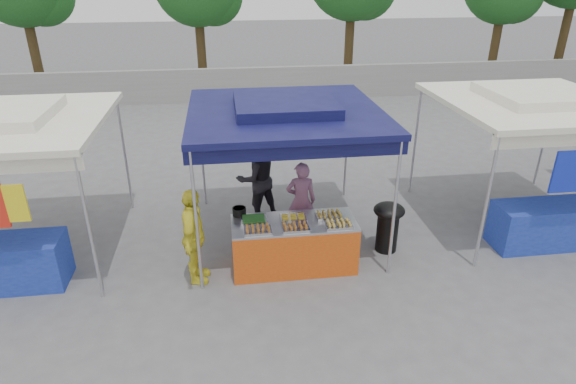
{
  "coord_description": "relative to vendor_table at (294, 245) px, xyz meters",
  "views": [
    {
      "loc": [
        -1.01,
        -6.77,
        4.56
      ],
      "look_at": [
        0.0,
        0.6,
        1.05
      ],
      "focal_mm": 30.0,
      "sensor_mm": 36.0,
      "label": 1
    }
  ],
  "objects": [
    {
      "name": "cooking_pot",
      "position": [
        -0.85,
        0.35,
        0.49
      ],
      "size": [
        0.22,
        0.22,
        0.13
      ],
      "primitive_type": "cylinder",
      "color": "black",
      "rests_on": "vendor_table"
    },
    {
      "name": "food_tray_fr",
      "position": [
        0.67,
        -0.24,
        0.46
      ],
      "size": [
        0.42,
        0.3,
        0.07
      ],
      "color": "silver",
      "rests_on": "vendor_table"
    },
    {
      "name": "neighbor_stall_left",
      "position": [
        -4.5,
        0.67,
        1.18
      ],
      "size": [
        3.2,
        3.2,
        2.57
      ],
      "color": "#BAB9C1",
      "rests_on": "ground_plane"
    },
    {
      "name": "vendor_table",
      "position": [
        0.0,
        0.0,
        0.0
      ],
      "size": [
        2.0,
        0.8,
        0.85
      ],
      "color": "#BF4611",
      "rests_on": "ground_plane"
    },
    {
      "name": "ground_plane",
      "position": [
        0.0,
        0.1,
        -0.43
      ],
      "size": [
        80.0,
        80.0,
        0.0
      ],
      "primitive_type": "plane",
      "color": "#59595B"
    },
    {
      "name": "food_tray_fm",
      "position": [
        -0.01,
        -0.24,
        0.46
      ],
      "size": [
        0.42,
        0.3,
        0.07
      ],
      "color": "silver",
      "rests_on": "vendor_table"
    },
    {
      "name": "skewer_cup",
      "position": [
        -0.09,
        -0.17,
        0.47
      ],
      "size": [
        0.08,
        0.08,
        0.09
      ],
      "primitive_type": "cylinder",
      "color": "#BAB9C1",
      "rests_on": "vendor_table"
    },
    {
      "name": "wok_burner",
      "position": [
        1.69,
        0.31,
        0.11
      ],
      "size": [
        0.54,
        0.54,
        0.9
      ],
      "rotation": [
        0.0,
        0.0,
        -0.12
      ],
      "color": "black",
      "rests_on": "ground_plane"
    },
    {
      "name": "food_tray_br",
      "position": [
        0.59,
        0.08,
        0.46
      ],
      "size": [
        0.42,
        0.3,
        0.07
      ],
      "color": "silver",
      "rests_on": "vendor_table"
    },
    {
      "name": "back_wall",
      "position": [
        0.0,
        11.1,
        0.17
      ],
      "size": [
        40.0,
        0.25,
        1.2
      ],
      "primitive_type": "cube",
      "color": "gray",
      "rests_on": "ground_plane"
    },
    {
      "name": "crate_stacked",
      "position": [
        0.41,
        0.51,
        -0.03
      ],
      "size": [
        0.43,
        0.3,
        0.26
      ],
      "primitive_type": "cube",
      "color": "#1325A0",
      "rests_on": "crate_right"
    },
    {
      "name": "vendor_woman",
      "position": [
        0.27,
        0.95,
        0.31
      ],
      "size": [
        0.56,
        0.39,
        1.48
      ],
      "primitive_type": "imported",
      "rotation": [
        0.0,
        0.0,
        3.07
      ],
      "color": "#885677",
      "rests_on": "ground_plane"
    },
    {
      "name": "food_tray_bl",
      "position": [
        -0.63,
        0.09,
        0.46
      ],
      "size": [
        0.42,
        0.3,
        0.07
      ],
      "color": "silver",
      "rests_on": "vendor_table"
    },
    {
      "name": "helper_man",
      "position": [
        -0.46,
        1.81,
        0.43
      ],
      "size": [
        1.0,
        0.9,
        1.7
      ],
      "primitive_type": "imported",
      "rotation": [
        0.0,
        0.0,
        3.51
      ],
      "color": "black",
      "rests_on": "ground_plane"
    },
    {
      "name": "crate_left",
      "position": [
        -0.26,
        0.79,
        -0.28
      ],
      "size": [
        0.48,
        0.34,
        0.29
      ],
      "primitive_type": "cube",
      "color": "#1325A0",
      "rests_on": "ground_plane"
    },
    {
      "name": "customer_person",
      "position": [
        -1.58,
        -0.17,
        0.37
      ],
      "size": [
        0.5,
        0.97,
        1.58
      ],
      "primitive_type": "imported",
      "rotation": [
        0.0,
        0.0,
        1.45
      ],
      "color": "yellow",
      "rests_on": "ground_plane"
    },
    {
      "name": "main_canopy",
      "position": [
        0.0,
        1.07,
        1.94
      ],
      "size": [
        3.2,
        3.2,
        2.57
      ],
      "color": "#BAB9C1",
      "rests_on": "ground_plane"
    },
    {
      "name": "food_tray_bm",
      "position": [
        -0.0,
        0.08,
        0.46
      ],
      "size": [
        0.42,
        0.3,
        0.07
      ],
      "color": "silver",
      "rests_on": "vendor_table"
    },
    {
      "name": "neighbor_stall_right",
      "position": [
        4.5,
        0.67,
        1.18
      ],
      "size": [
        3.2,
        3.2,
        2.57
      ],
      "color": "#BAB9C1",
      "rests_on": "ground_plane"
    },
    {
      "name": "crate_right",
      "position": [
        0.41,
        0.51,
        -0.29
      ],
      "size": [
        0.45,
        0.31,
        0.27
      ],
      "primitive_type": "cube",
      "color": "#1325A0",
      "rests_on": "ground_plane"
    },
    {
      "name": "food_tray_fl",
      "position": [
        -0.6,
        -0.24,
        0.46
      ],
      "size": [
        0.42,
        0.3,
        0.07
      ],
      "color": "silver",
      "rests_on": "vendor_table"
    }
  ]
}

